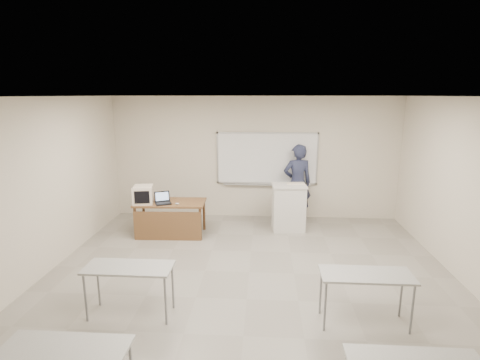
# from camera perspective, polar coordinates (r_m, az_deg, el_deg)

# --- Properties ---
(floor) EXTENTS (7.00, 8.00, 0.01)m
(floor) POSITION_cam_1_polar(r_m,az_deg,el_deg) (5.95, 1.03, -17.76)
(floor) COLOR gray
(floor) RESTS_ON ground
(whiteboard) EXTENTS (2.48, 0.10, 1.31)m
(whiteboard) POSITION_cam_1_polar(r_m,az_deg,el_deg) (9.21, 4.14, 3.19)
(whiteboard) COLOR white
(whiteboard) RESTS_ON floor
(student_desks) EXTENTS (4.40, 2.20, 0.73)m
(student_desks) POSITION_cam_1_polar(r_m,az_deg,el_deg) (4.45, 0.17, -19.13)
(student_desks) COLOR #A5A6A1
(student_desks) RESTS_ON floor
(instructor_desk) EXTENTS (1.50, 0.75, 0.75)m
(instructor_desk) POSITION_cam_1_polar(r_m,az_deg,el_deg) (8.25, -10.73, -4.79)
(instructor_desk) COLOR brown
(instructor_desk) RESTS_ON floor
(podium) EXTENTS (0.75, 0.55, 1.06)m
(podium) POSITION_cam_1_polar(r_m,az_deg,el_deg) (8.57, 7.41, -4.15)
(podium) COLOR beige
(podium) RESTS_ON floor
(crt_monitor) EXTENTS (0.41, 0.46, 0.39)m
(crt_monitor) POSITION_cam_1_polar(r_m,az_deg,el_deg) (8.29, -14.55, -2.16)
(crt_monitor) COLOR beige
(crt_monitor) RESTS_ON instructor_desk
(laptop) EXTENTS (0.33, 0.30, 0.24)m
(laptop) POSITION_cam_1_polar(r_m,az_deg,el_deg) (8.19, -11.50, -3.11)
(laptop) COLOR black
(laptop) RESTS_ON instructor_desk
(mouse) EXTENTS (0.11, 0.09, 0.03)m
(mouse) POSITION_cam_1_polar(r_m,az_deg,el_deg) (8.06, -9.56, -3.58)
(mouse) COLOR #B2B4B9
(mouse) RESTS_ON instructor_desk
(keyboard) EXTENTS (0.40, 0.15, 0.02)m
(keyboard) POSITION_cam_1_polar(r_m,az_deg,el_deg) (8.51, 8.49, -0.53)
(keyboard) COLOR beige
(keyboard) RESTS_ON podium
(presenter) EXTENTS (0.76, 0.57, 1.89)m
(presenter) POSITION_cam_1_polar(r_m,az_deg,el_deg) (9.13, 8.73, -0.45)
(presenter) COLOR black
(presenter) RESTS_ON floor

